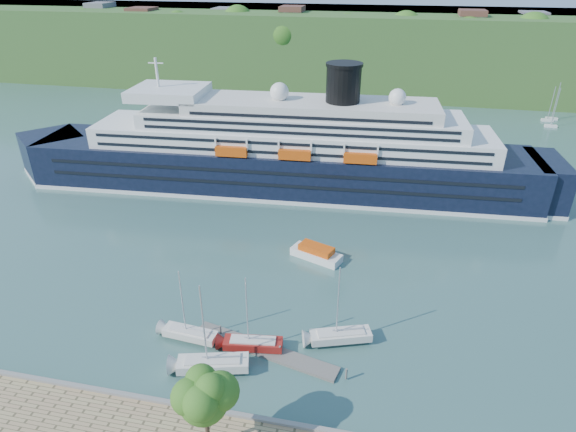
# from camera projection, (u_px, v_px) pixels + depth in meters

# --- Properties ---
(ground) EXTENTS (400.00, 400.00, 0.00)m
(ground) POSITION_uv_depth(u_px,v_px,m) (217.00, 417.00, 45.85)
(ground) COLOR #2F5452
(ground) RESTS_ON ground
(far_hillside) EXTENTS (400.00, 50.00, 24.00)m
(far_hillside) POSITION_uv_depth(u_px,v_px,m) (355.00, 48.00, 165.54)
(far_hillside) COLOR #305F26
(far_hillside) RESTS_ON ground
(quay_coping) EXTENTS (220.00, 0.50, 0.30)m
(quay_coping) POSITION_uv_depth(u_px,v_px,m) (216.00, 411.00, 45.13)
(quay_coping) COLOR slate
(quay_coping) RESTS_ON promenade
(cruise_ship) EXTENTS (105.77, 21.50, 23.59)m
(cruise_ship) POSITION_uv_depth(u_px,v_px,m) (280.00, 128.00, 86.99)
(cruise_ship) COLOR black
(cruise_ship) RESTS_ON ground
(promenade_tree) EXTENTS (5.58, 5.58, 9.24)m
(promenade_tree) POSITION_uv_depth(u_px,v_px,m) (205.00, 409.00, 39.90)
(promenade_tree) COLOR #315C18
(promenade_tree) RESTS_ON promenade
(floating_pontoon) EXTENTS (17.23, 6.11, 0.38)m
(floating_pontoon) POSITION_uv_depth(u_px,v_px,m) (265.00, 350.00, 53.50)
(floating_pontoon) COLOR slate
(floating_pontoon) RESTS_ON ground
(sailboat_white_near) EXTENTS (7.10, 2.54, 8.98)m
(sailboat_white_near) POSITION_uv_depth(u_px,v_px,m) (187.00, 309.00, 53.12)
(sailboat_white_near) COLOR silver
(sailboat_white_near) RESTS_ON ground
(sailboat_red) EXTENTS (7.43, 2.94, 9.33)m
(sailboat_red) POSITION_uv_depth(u_px,v_px,m) (252.00, 317.00, 51.59)
(sailboat_red) COLOR maroon
(sailboat_red) RESTS_ON ground
(sailboat_white_far) EXTENTS (7.90, 4.47, 9.85)m
(sailboat_white_far) POSITION_uv_depth(u_px,v_px,m) (342.00, 308.00, 52.54)
(sailboat_white_far) COLOR silver
(sailboat_white_far) RESTS_ON ground
(tender_launch) EXTENTS (8.02, 5.19, 2.10)m
(tender_launch) POSITION_uv_depth(u_px,v_px,m) (316.00, 252.00, 69.88)
(tender_launch) COLOR #CF490C
(tender_launch) RESTS_ON ground
(sailboat_extra) EXTENTS (8.56, 4.26, 10.66)m
(sailboat_extra) POSITION_uv_depth(u_px,v_px,m) (210.00, 333.00, 48.50)
(sailboat_extra) COLOR silver
(sailboat_extra) RESTS_ON ground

